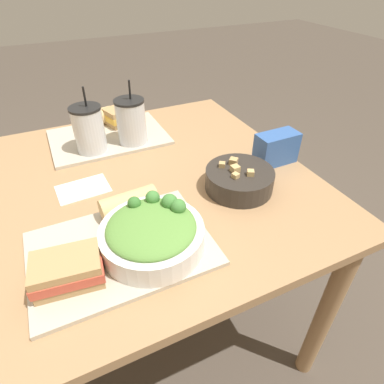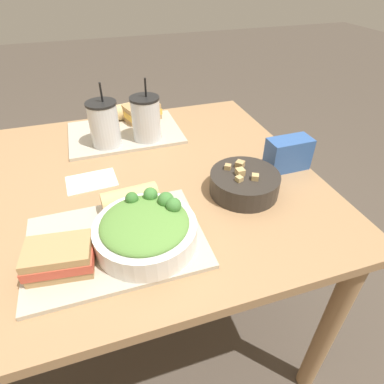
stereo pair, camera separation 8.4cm
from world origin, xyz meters
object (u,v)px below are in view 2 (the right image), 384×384
(salad_bowl, at_px, (146,229))
(sandwich_near, at_px, (60,258))
(sandwich_far, at_px, (142,112))
(baguette_far, at_px, (117,113))
(drink_cup_red, at_px, (146,120))
(baguette_near, at_px, (131,198))
(chip_bag, at_px, (288,154))
(drink_cup_dark, at_px, (105,125))
(soup_bowl, at_px, (244,182))
(napkin_folded, at_px, (92,181))

(salad_bowl, bearing_deg, sandwich_near, -174.36)
(sandwich_near, distance_m, sandwich_far, 0.79)
(baguette_far, height_order, drink_cup_red, drink_cup_red)
(baguette_near, bearing_deg, salad_bowl, -179.50)
(salad_bowl, relative_size, chip_bag, 1.73)
(sandwich_far, xyz_separation_m, baguette_far, (-0.10, 0.02, -0.00))
(baguette_near, bearing_deg, sandwich_far, -18.44)
(sandwich_far, height_order, drink_cup_dark, drink_cup_dark)
(drink_cup_red, bearing_deg, salad_bowl, -101.86)
(sandwich_far, bearing_deg, soup_bowl, -88.94)
(napkin_folded, bearing_deg, salad_bowl, -70.76)
(baguette_near, xyz_separation_m, napkin_folded, (-0.10, 0.18, -0.04))
(soup_bowl, height_order, chip_bag, chip_bag)
(salad_bowl, bearing_deg, drink_cup_dark, 94.05)
(sandwich_near, relative_size, napkin_folded, 0.99)
(sandwich_far, bearing_deg, salad_bowl, -117.33)
(salad_bowl, height_order, baguette_far, salad_bowl)
(salad_bowl, height_order, baguette_near, salad_bowl)
(soup_bowl, height_order, baguette_near, soup_bowl)
(baguette_near, distance_m, drink_cup_red, 0.41)
(drink_cup_red, xyz_separation_m, napkin_folded, (-0.22, -0.21, -0.08))
(sandwich_far, height_order, napkin_folded, sandwich_far)
(soup_bowl, height_order, sandwich_near, soup_bowl)
(drink_cup_red, bearing_deg, soup_bowl, -63.03)
(sandwich_near, bearing_deg, baguette_near, 48.63)
(sandwich_near, height_order, chip_bag, chip_bag)
(baguette_far, bearing_deg, baguette_near, 162.67)
(sandwich_near, bearing_deg, baguette_far, 80.35)
(baguette_near, height_order, drink_cup_dark, drink_cup_dark)
(baguette_far, distance_m, drink_cup_red, 0.22)
(baguette_far, xyz_separation_m, napkin_folded, (-0.14, -0.40, -0.04))
(baguette_far, relative_size, drink_cup_dark, 0.59)
(soup_bowl, height_order, drink_cup_dark, drink_cup_dark)
(baguette_near, xyz_separation_m, sandwich_far, (0.14, 0.56, 0.00))
(sandwich_far, distance_m, chip_bag, 0.63)
(drink_cup_dark, distance_m, drink_cup_red, 0.15)
(drink_cup_dark, height_order, drink_cup_red, same)
(baguette_near, relative_size, baguette_far, 1.15)
(baguette_far, relative_size, drink_cup_red, 0.59)
(chip_bag, bearing_deg, sandwich_near, -163.17)
(sandwich_far, xyz_separation_m, napkin_folded, (-0.23, -0.38, -0.04))
(soup_bowl, relative_size, baguette_near, 1.31)
(baguette_near, height_order, drink_cup_red, drink_cup_red)
(sandwich_far, bearing_deg, drink_cup_red, -111.54)
(baguette_near, bearing_deg, soup_bowl, -97.68)
(sandwich_far, bearing_deg, drink_cup_dark, -150.04)
(baguette_far, xyz_separation_m, drink_cup_dark, (-0.06, -0.20, 0.04))
(baguette_near, relative_size, drink_cup_red, 0.69)
(salad_bowl, relative_size, napkin_folded, 1.56)
(baguette_far, bearing_deg, drink_cup_red, -170.41)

